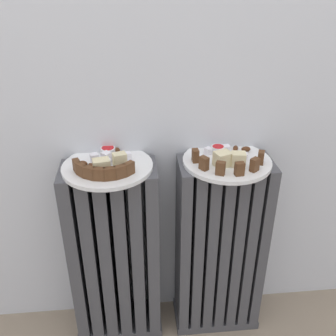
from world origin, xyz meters
TOP-DOWN VIEW (x-y plane):
  - radiator_left at (-0.18, 0.28)m, footprint 0.30×0.15m
  - radiator_right at (0.18, 0.28)m, footprint 0.30×0.15m
  - plate_left at (-0.18, 0.28)m, footprint 0.27×0.27m
  - plate_right at (0.18, 0.28)m, footprint 0.27×0.27m
  - dark_cake_slice_left_0 at (-0.26, 0.25)m, footprint 0.03×0.04m
  - dark_cake_slice_left_1 at (-0.25, 0.22)m, footprint 0.03×0.04m
  - dark_cake_slice_left_2 at (-0.22, 0.20)m, footprint 0.04×0.03m
  - dark_cake_slice_left_3 at (-0.20, 0.19)m, footprint 0.03×0.02m
  - dark_cake_slice_left_4 at (-0.17, 0.19)m, footprint 0.03×0.02m
  - dark_cake_slice_left_5 at (-0.14, 0.20)m, footprint 0.04×0.03m
  - dark_cake_slice_left_6 at (-0.12, 0.22)m, footprint 0.03×0.03m
  - marble_cake_slice_left_0 at (-0.19, 0.23)m, footprint 0.05×0.04m
  - marble_cake_slice_left_1 at (-0.14, 0.26)m, footprint 0.04×0.04m
  - turkish_delight_left_0 at (-0.18, 0.28)m, footprint 0.03×0.03m
  - turkish_delight_left_1 at (-0.18, 0.31)m, footprint 0.04×0.04m
  - turkish_delight_left_2 at (-0.22, 0.31)m, footprint 0.03×0.03m
  - turkish_delight_left_3 at (-0.12, 0.31)m, footprint 0.03×0.03m
  - medjool_date_left_0 at (-0.16, 0.32)m, footprint 0.03×0.03m
  - medjool_date_left_1 at (-0.15, 0.36)m, footprint 0.03×0.03m
  - medjool_date_left_2 at (-0.25, 0.28)m, footprint 0.03×0.03m
  - medjool_date_left_3 at (-0.22, 0.26)m, footprint 0.03×0.03m
  - jam_bowl_left at (-0.18, 0.35)m, footprint 0.05×0.05m
  - dark_cake_slice_right_0 at (0.08, 0.28)m, footprint 0.02×0.03m
  - dark_cake_slice_right_1 at (0.10, 0.23)m, footprint 0.03×0.03m
  - dark_cake_slice_right_2 at (0.14, 0.19)m, footprint 0.03×0.03m
  - dark_cake_slice_right_3 at (0.19, 0.18)m, footprint 0.03×0.02m
  - dark_cake_slice_right_4 at (0.24, 0.20)m, footprint 0.03×0.03m
  - dark_cake_slice_right_5 at (0.27, 0.24)m, footprint 0.03×0.03m
  - marble_cake_slice_right_0 at (0.16, 0.24)m, footprint 0.06×0.05m
  - marble_cake_slice_right_1 at (0.20, 0.24)m, footprint 0.05×0.04m
  - turkish_delight_right_0 at (0.17, 0.28)m, footprint 0.02×0.02m
  - turkish_delight_right_1 at (0.13, 0.32)m, footprint 0.03×0.03m
  - turkish_delight_right_2 at (0.23, 0.28)m, footprint 0.02×0.02m
  - turkish_delight_right_3 at (0.19, 0.33)m, footprint 0.02×0.02m
  - medjool_date_right_0 at (0.22, 0.34)m, footprint 0.02×0.03m
  - medjool_date_right_1 at (0.25, 0.33)m, footprint 0.03×0.02m
  - jam_bowl_right at (0.16, 0.33)m, footprint 0.04×0.04m
  - fork at (-0.14, 0.27)m, footprint 0.07×0.09m

SIDE VIEW (x-z plane):
  - radiator_left at x=-0.18m, z-range 0.00..0.66m
  - radiator_right at x=0.18m, z-range 0.00..0.66m
  - plate_left at x=-0.18m, z-range 0.66..0.68m
  - plate_right at x=0.18m, z-range 0.66..0.68m
  - fork at x=-0.14m, z-range 0.68..0.68m
  - medjool_date_right_0 at x=0.22m, z-range 0.68..0.69m
  - medjool_date_left_1 at x=-0.15m, z-range 0.68..0.69m
  - medjool_date_left_2 at x=-0.25m, z-range 0.68..0.69m
  - medjool_date_right_1 at x=0.25m, z-range 0.68..0.69m
  - medjool_date_left_3 at x=-0.22m, z-range 0.68..0.69m
  - medjool_date_left_0 at x=-0.16m, z-range 0.68..0.69m
  - turkish_delight_right_2 at x=0.23m, z-range 0.68..0.69m
  - turkish_delight_right_0 at x=0.17m, z-range 0.68..0.69m
  - turkish_delight_right_1 at x=0.13m, z-range 0.68..0.70m
  - turkish_delight_left_0 at x=-0.18m, z-range 0.68..0.70m
  - turkish_delight_left_3 at x=-0.12m, z-range 0.68..0.70m
  - turkish_delight_right_3 at x=0.19m, z-range 0.68..0.70m
  - turkish_delight_left_2 at x=-0.22m, z-range 0.68..0.70m
  - jam_bowl_left at x=-0.18m, z-range 0.68..0.70m
  - turkish_delight_left_1 at x=-0.18m, z-range 0.68..0.70m
  - jam_bowl_right at x=0.16m, z-range 0.68..0.70m
  - dark_cake_slice_left_0 at x=-0.26m, z-range 0.68..0.71m
  - dark_cake_slice_left_1 at x=-0.25m, z-range 0.68..0.71m
  - dark_cake_slice_left_2 at x=-0.22m, z-range 0.68..0.71m
  - dark_cake_slice_left_3 at x=-0.20m, z-range 0.68..0.71m
  - dark_cake_slice_left_4 at x=-0.17m, z-range 0.68..0.71m
  - dark_cake_slice_left_5 at x=-0.14m, z-range 0.68..0.71m
  - dark_cake_slice_left_6 at x=-0.12m, z-range 0.68..0.71m
  - dark_cake_slice_right_0 at x=0.08m, z-range 0.68..0.72m
  - dark_cake_slice_right_1 at x=0.10m, z-range 0.68..0.72m
  - dark_cake_slice_right_2 at x=0.14m, z-range 0.68..0.72m
  - dark_cake_slice_right_3 at x=0.19m, z-range 0.68..0.72m
  - dark_cake_slice_right_4 at x=0.24m, z-range 0.68..0.72m
  - dark_cake_slice_right_5 at x=0.27m, z-range 0.68..0.72m
  - marble_cake_slice_right_1 at x=0.20m, z-range 0.68..0.72m
  - marble_cake_slice_left_0 at x=-0.19m, z-range 0.68..0.72m
  - marble_cake_slice_right_0 at x=0.16m, z-range 0.68..0.72m
  - marble_cake_slice_left_1 at x=-0.14m, z-range 0.68..0.72m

